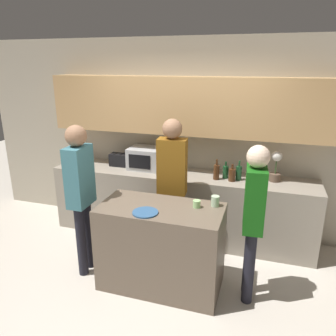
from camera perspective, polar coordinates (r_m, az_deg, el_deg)
name	(u,v)px	position (r m, az deg, el deg)	size (l,w,h in m)	color
ground_plane	(144,297)	(3.74, -4.17, -21.47)	(14.00, 14.00, 0.00)	beige
back_wall	(186,126)	(4.55, 3.13, 7.35)	(6.40, 0.40, 2.70)	#B2A893
back_counter	(180,205)	(4.62, 2.06, -6.43)	(3.60, 0.62, 0.93)	gray
kitchen_island	(161,247)	(3.64, -1.22, -13.53)	(1.30, 0.66, 0.94)	brown
microwave	(148,158)	(4.62, -3.53, 1.68)	(0.52, 0.39, 0.30)	#B7BABC
toaster	(119,160)	(4.81, -8.49, 1.44)	(0.26, 0.16, 0.18)	black
potted_plant	(276,166)	(4.32, 18.28, 0.31)	(0.14, 0.14, 0.39)	brown
bottle_0	(216,172)	(4.24, 8.42, -0.65)	(0.08, 0.08, 0.27)	#472814
bottle_1	(225,172)	(4.31, 9.98, -0.66)	(0.07, 0.07, 0.22)	#194723
bottle_2	(232,175)	(4.22, 11.08, -1.13)	(0.09, 0.09, 0.22)	#472814
bottle_3	(239,173)	(4.27, 12.23, -0.81)	(0.07, 0.07, 0.25)	#194723
plate_on_island	(145,212)	(3.30, -3.99, -7.72)	(0.26, 0.26, 0.01)	#2D5684
cup_0	(215,201)	(3.46, 8.22, -5.72)	(0.09, 0.09, 0.11)	#B4D2AD
cup_1	(197,204)	(3.41, 5.02, -6.25)	(0.08, 0.08, 0.08)	#A1D688
person_left	(80,188)	(3.74, -15.00, -3.33)	(0.23, 0.34, 1.75)	black
person_center	(254,212)	(3.32, 14.67, -7.41)	(0.22, 0.35, 1.65)	black
person_right	(172,177)	(3.91, 0.71, -1.64)	(0.36, 0.23, 1.76)	black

